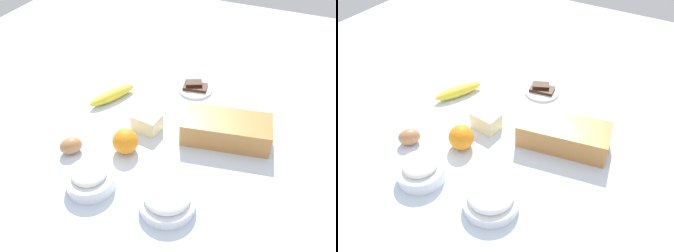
{
  "view_description": "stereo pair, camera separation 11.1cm",
  "coord_description": "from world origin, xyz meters",
  "views": [
    {
      "loc": [
        -0.33,
        0.77,
        0.77
      ],
      "look_at": [
        0.0,
        0.0,
        0.04
      ],
      "focal_mm": 36.84,
      "sensor_mm": 36.0,
      "label": 1
    },
    {
      "loc": [
        -0.43,
        0.72,
        0.77
      ],
      "look_at": [
        0.0,
        0.0,
        0.04
      ],
      "focal_mm": 36.84,
      "sensor_mm": 36.0,
      "label": 2
    }
  ],
  "objects": [
    {
      "name": "sugar_bowl",
      "position": [
        -0.11,
        0.26,
        0.03
      ],
      "size": [
        0.15,
        0.15,
        0.07
      ],
      "color": "white",
      "rests_on": "ground_plane"
    },
    {
      "name": "ground_plane",
      "position": [
        0.0,
        0.0,
        -0.01
      ],
      "size": [
        2.4,
        2.4,
        0.02
      ],
      "primitive_type": "cube",
      "color": "silver"
    },
    {
      "name": "butter_block",
      "position": [
        0.08,
        -0.0,
        0.03
      ],
      "size": [
        0.1,
        0.07,
        0.06
      ],
      "primitive_type": "cube",
      "rotation": [
        0.0,
        0.0,
        -0.12
      ],
      "color": "#F4EDB2",
      "rests_on": "ground_plane"
    },
    {
      "name": "flour_bowl",
      "position": [
        0.12,
        0.28,
        0.03
      ],
      "size": [
        0.14,
        0.14,
        0.07
      ],
      "color": "white",
      "rests_on": "ground_plane"
    },
    {
      "name": "chocolate_plate",
      "position": [
        0.01,
        -0.28,
        0.01
      ],
      "size": [
        0.13,
        0.13,
        0.03
      ],
      "color": "white",
      "rests_on": "ground_plane"
    },
    {
      "name": "orange_fruit",
      "position": [
        0.09,
        0.12,
        0.04
      ],
      "size": [
        0.08,
        0.08,
        0.08
      ],
      "primitive_type": "sphere",
      "color": "orange",
      "rests_on": "ground_plane"
    },
    {
      "name": "egg_near_butter",
      "position": [
        0.25,
        0.19,
        0.03
      ],
      "size": [
        0.09,
        0.09,
        0.05
      ],
      "primitive_type": "ellipsoid",
      "rotation": [
        0.0,
        1.57,
        3.98
      ],
      "color": "#AE7547",
      "rests_on": "ground_plane"
    },
    {
      "name": "loaf_pan",
      "position": [
        -0.18,
        -0.06,
        0.04
      ],
      "size": [
        0.3,
        0.18,
        0.08
      ],
      "rotation": [
        0.0,
        0.0,
        0.19
      ],
      "color": "#B77A3D",
      "rests_on": "ground_plane"
    },
    {
      "name": "banana",
      "position": [
        0.27,
        -0.1,
        0.02
      ],
      "size": [
        0.12,
        0.19,
        0.04
      ],
      "primitive_type": "ellipsoid",
      "rotation": [
        0.0,
        0.0,
        4.25
      ],
      "color": "yellow",
      "rests_on": "ground_plane"
    }
  ]
}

